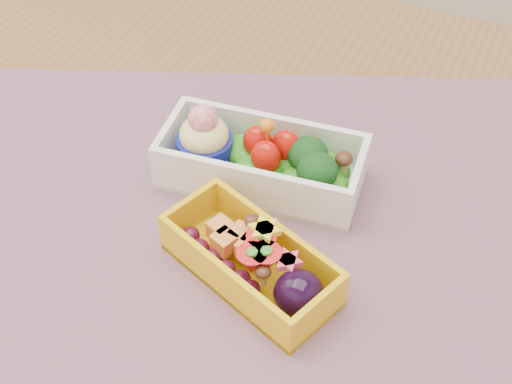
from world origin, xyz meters
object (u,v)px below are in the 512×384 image
at_px(table, 279,289).
at_px(bento_yellow, 253,262).
at_px(bento_white, 261,161).
at_px(placemat, 246,224).

xyz_separation_m(table, bento_yellow, (0.00, -0.07, 0.12)).
bearing_deg(bento_white, bento_yellow, -75.41).
bearing_deg(placemat, bento_yellow, -59.45).
bearing_deg(bento_yellow, placemat, 141.52).
xyz_separation_m(placemat, bento_yellow, (0.03, -0.05, 0.02)).
xyz_separation_m(placemat, bento_white, (-0.01, 0.05, 0.03)).
bearing_deg(bento_yellow, bento_white, 132.01).
bearing_deg(table, placemat, -147.09).
distance_m(placemat, bento_yellow, 0.07).
distance_m(placemat, bento_white, 0.06).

